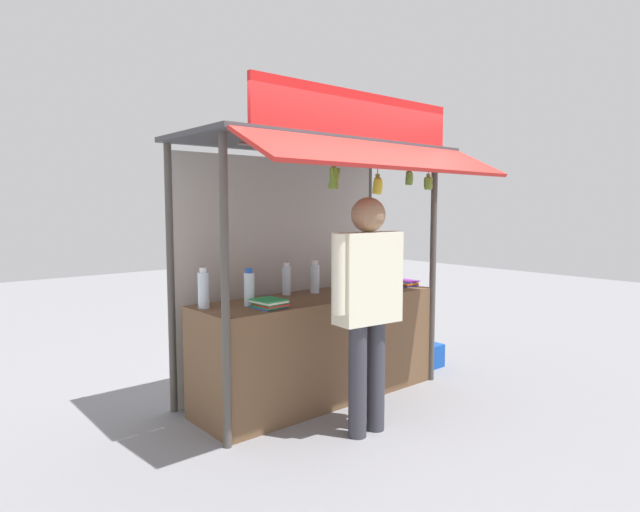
# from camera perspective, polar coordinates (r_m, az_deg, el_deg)

# --- Properties ---
(ground_plane) EXTENTS (20.00, 20.00, 0.00)m
(ground_plane) POSITION_cam_1_polar(r_m,az_deg,el_deg) (4.87, 0.00, -14.86)
(ground_plane) COLOR gray
(stall_counter) EXTENTS (2.26, 0.67, 0.91)m
(stall_counter) POSITION_cam_1_polar(r_m,az_deg,el_deg) (4.74, 0.00, -9.72)
(stall_counter) COLOR brown
(stall_counter) RESTS_ON ground
(stall_structure) EXTENTS (2.46, 1.60, 2.57)m
(stall_structure) POSITION_cam_1_polar(r_m,az_deg,el_deg) (4.69, -1.13, 3.91)
(stall_structure) COLOR #4C4742
(stall_structure) RESTS_ON ground
(water_bottle_far_left) EXTENTS (0.07, 0.07, 0.26)m
(water_bottle_far_left) POSITION_cam_1_polar(r_m,az_deg,el_deg) (5.24, 5.98, -1.92)
(water_bottle_far_left) COLOR silver
(water_bottle_far_left) RESTS_ON stall_counter
(water_bottle_center) EXTENTS (0.08, 0.08, 0.29)m
(water_bottle_center) POSITION_cam_1_polar(r_m,az_deg,el_deg) (4.78, -0.56, -2.35)
(water_bottle_center) COLOR silver
(water_bottle_center) RESTS_ON stall_counter
(water_bottle_back_left) EXTENTS (0.07, 0.07, 0.26)m
(water_bottle_back_left) POSITION_cam_1_polar(r_m,az_deg,el_deg) (5.06, 3.77, -2.12)
(water_bottle_back_left) COLOR silver
(water_bottle_back_left) RESTS_ON stall_counter
(water_bottle_right) EXTENTS (0.08, 0.08, 0.29)m
(water_bottle_right) POSITION_cam_1_polar(r_m,az_deg,el_deg) (4.70, -3.63, -2.55)
(water_bottle_right) COLOR silver
(water_bottle_right) RESTS_ON stall_counter
(water_bottle_mid_left) EXTENTS (0.08, 0.08, 0.30)m
(water_bottle_mid_left) POSITION_cam_1_polar(r_m,az_deg,el_deg) (4.20, -7.61, -3.45)
(water_bottle_mid_left) COLOR silver
(water_bottle_mid_left) RESTS_ON stall_counter
(water_bottle_far_right) EXTENTS (0.09, 0.09, 0.31)m
(water_bottle_far_right) POSITION_cam_1_polar(r_m,az_deg,el_deg) (4.17, -12.38, -3.49)
(water_bottle_far_right) COLOR silver
(water_bottle_far_right) RESTS_ON stall_counter
(magazine_stack_front_left) EXTENTS (0.24, 0.26, 0.07)m
(magazine_stack_front_left) POSITION_cam_1_polar(r_m,az_deg,el_deg) (4.12, -5.45, -5.08)
(magazine_stack_front_left) COLOR blue
(magazine_stack_front_left) RESTS_ON stall_counter
(magazine_stack_left) EXTENTS (0.20, 0.27, 0.05)m
(magazine_stack_left) POSITION_cam_1_polar(r_m,az_deg,el_deg) (5.32, 8.99, -2.85)
(magazine_stack_left) COLOR blue
(magazine_stack_left) RESTS_ON stall_counter
(banana_bunch_inner_right) EXTENTS (0.10, 0.10, 0.27)m
(banana_bunch_inner_right) POSITION_cam_1_polar(r_m,az_deg,el_deg) (4.10, 1.51, 8.35)
(banana_bunch_inner_right) COLOR #332D23
(banana_bunch_rightmost) EXTENTS (0.10, 0.10, 0.26)m
(banana_bunch_rightmost) POSITION_cam_1_polar(r_m,az_deg,el_deg) (4.94, 11.54, 7.66)
(banana_bunch_rightmost) COLOR #332D23
(banana_bunch_leftmost) EXTENTS (0.08, 0.09, 0.22)m
(banana_bunch_leftmost) POSITION_cam_1_polar(r_m,az_deg,el_deg) (4.73, 9.54, 8.27)
(banana_bunch_leftmost) COLOR #332D23
(banana_bunch_inner_left) EXTENTS (0.10, 0.10, 0.31)m
(banana_bunch_inner_left) POSITION_cam_1_polar(r_m,az_deg,el_deg) (4.43, 6.19, 7.51)
(banana_bunch_inner_left) COLOR #332D23
(vendor_person) EXTENTS (0.66, 0.26, 1.75)m
(vendor_person) POSITION_cam_1_polar(r_m,az_deg,el_deg) (3.89, 5.12, -4.01)
(vendor_person) COLOR #383842
(vendor_person) RESTS_ON ground
(plastic_crate) EXTENTS (0.35, 0.35, 0.24)m
(plastic_crate) POSITION_cam_1_polar(r_m,az_deg,el_deg) (5.80, 10.89, -10.39)
(plastic_crate) COLOR #194CB2
(plastic_crate) RESTS_ON ground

